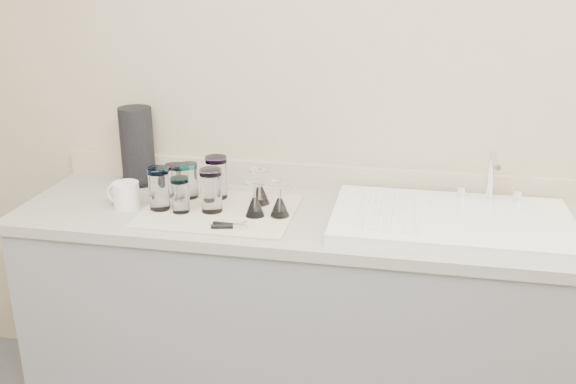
% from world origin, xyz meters
% --- Properties ---
extents(room_envelope, '(3.54, 3.50, 2.52)m').
position_xyz_m(room_envelope, '(0.00, 0.00, 1.56)').
color(room_envelope, '#56555B').
rests_on(room_envelope, ground).
extents(counter_unit, '(2.06, 0.62, 0.90)m').
position_xyz_m(counter_unit, '(0.00, 1.20, 0.45)').
color(counter_unit, slate).
rests_on(counter_unit, ground).
extents(sink_unit, '(0.82, 0.50, 0.22)m').
position_xyz_m(sink_unit, '(0.55, 1.20, 0.92)').
color(sink_unit, white).
rests_on(sink_unit, counter_unit).
extents(dish_towel, '(0.55, 0.42, 0.01)m').
position_xyz_m(dish_towel, '(-0.28, 1.16, 0.90)').
color(dish_towel, beige).
rests_on(dish_towel, counter_unit).
extents(tumbler_teal, '(0.06, 0.06, 0.13)m').
position_xyz_m(tumbler_teal, '(-0.49, 1.28, 0.97)').
color(tumbler_teal, white).
rests_on(tumbler_teal, dish_towel).
extents(tumbler_cyan, '(0.07, 0.07, 0.14)m').
position_xyz_m(tumbler_cyan, '(-0.43, 1.27, 0.98)').
color(tumbler_cyan, white).
rests_on(tumbler_cyan, dish_towel).
extents(tumbler_purple, '(0.08, 0.08, 0.16)m').
position_xyz_m(tumbler_purple, '(-0.32, 1.29, 0.99)').
color(tumbler_purple, white).
rests_on(tumbler_purple, dish_towel).
extents(tumbler_magenta, '(0.08, 0.08, 0.16)m').
position_xyz_m(tumbler_magenta, '(-0.49, 1.13, 0.99)').
color(tumbler_magenta, white).
rests_on(tumbler_magenta, dish_towel).
extents(tumbler_blue, '(0.07, 0.07, 0.13)m').
position_xyz_m(tumbler_blue, '(-0.41, 1.12, 0.97)').
color(tumbler_blue, white).
rests_on(tumbler_blue, dish_towel).
extents(tumbler_lavender, '(0.08, 0.08, 0.16)m').
position_xyz_m(tumbler_lavender, '(-0.30, 1.15, 0.99)').
color(tumbler_lavender, white).
rests_on(tumbler_lavender, dish_towel).
extents(tumbler_extra, '(0.07, 0.07, 0.14)m').
position_xyz_m(tumbler_extra, '(-0.46, 1.25, 0.98)').
color(tumbler_extra, white).
rests_on(tumbler_extra, dish_towel).
extents(goblet_back_left, '(0.08, 0.08, 0.14)m').
position_xyz_m(goblet_back_left, '(-0.15, 1.26, 0.95)').
color(goblet_back_left, white).
rests_on(goblet_back_left, dish_towel).
extents(goblet_front_left, '(0.07, 0.07, 0.12)m').
position_xyz_m(goblet_front_left, '(-0.14, 1.13, 0.95)').
color(goblet_front_left, white).
rests_on(goblet_front_left, dish_towel).
extents(goblet_front_right, '(0.07, 0.07, 0.12)m').
position_xyz_m(goblet_front_right, '(-0.05, 1.15, 0.95)').
color(goblet_front_right, white).
rests_on(goblet_front_right, dish_towel).
extents(can_opener, '(0.12, 0.05, 0.02)m').
position_xyz_m(can_opener, '(-0.19, 1.01, 0.92)').
color(can_opener, silver).
rests_on(can_opener, dish_towel).
extents(white_mug, '(0.14, 0.11, 0.10)m').
position_xyz_m(white_mug, '(-0.63, 1.14, 0.95)').
color(white_mug, white).
rests_on(white_mug, counter_unit).
extents(paper_towel_roll, '(0.17, 0.17, 0.31)m').
position_xyz_m(paper_towel_roll, '(-0.70, 1.42, 1.05)').
color(paper_towel_roll, black).
rests_on(paper_towel_roll, counter_unit).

